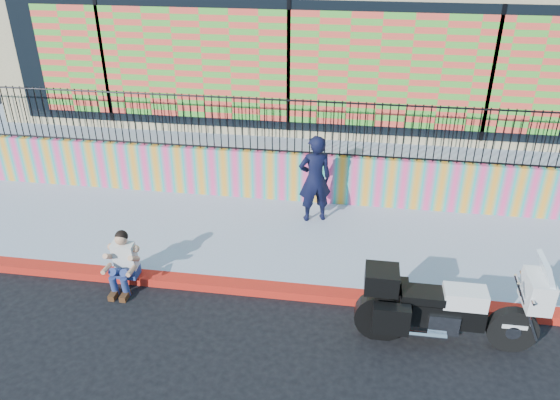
# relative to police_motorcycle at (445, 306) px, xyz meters

# --- Properties ---
(ground) EXTENTS (90.00, 90.00, 0.00)m
(ground) POSITION_rel_police_motorcycle_xyz_m (-3.02, 0.80, -0.69)
(ground) COLOR black
(ground) RESTS_ON ground
(red_curb) EXTENTS (16.00, 0.30, 0.15)m
(red_curb) POSITION_rel_police_motorcycle_xyz_m (-3.02, 0.80, -0.61)
(red_curb) COLOR #9D0B14
(red_curb) RESTS_ON ground
(sidewalk) EXTENTS (16.00, 3.00, 0.15)m
(sidewalk) POSITION_rel_police_motorcycle_xyz_m (-3.02, 2.45, -0.61)
(sidewalk) COLOR #9098AD
(sidewalk) RESTS_ON ground
(mural_wall) EXTENTS (16.00, 0.20, 1.10)m
(mural_wall) POSITION_rel_police_motorcycle_xyz_m (-3.02, 4.05, 0.01)
(mural_wall) COLOR #F23F82
(mural_wall) RESTS_ON sidewalk
(metal_fence) EXTENTS (15.80, 0.04, 1.20)m
(metal_fence) POSITION_rel_police_motorcycle_xyz_m (-3.02, 4.05, 1.16)
(metal_fence) COLOR black
(metal_fence) RESTS_ON mural_wall
(elevated_platform) EXTENTS (16.00, 10.00, 1.25)m
(elevated_platform) POSITION_rel_police_motorcycle_xyz_m (-3.02, 9.15, -0.06)
(elevated_platform) COLOR #9098AD
(elevated_platform) RESTS_ON ground
(storefront_building) EXTENTS (14.00, 8.06, 4.00)m
(storefront_building) POSITION_rel_police_motorcycle_xyz_m (-3.02, 8.93, 2.56)
(storefront_building) COLOR tan
(storefront_building) RESTS_ON elevated_platform
(police_motorcycle) EXTENTS (2.63, 0.87, 1.64)m
(police_motorcycle) POSITION_rel_police_motorcycle_xyz_m (0.00, 0.00, 0.00)
(police_motorcycle) COLOR black
(police_motorcycle) RESTS_ON ground
(police_officer) EXTENTS (0.78, 0.64, 1.84)m
(police_officer) POSITION_rel_police_motorcycle_xyz_m (-2.24, 3.22, 0.38)
(police_officer) COLOR black
(police_officer) RESTS_ON sidewalk
(seated_man) EXTENTS (0.54, 0.71, 1.06)m
(seated_man) POSITION_rel_police_motorcycle_xyz_m (-5.25, 0.54, -0.24)
(seated_man) COLOR navy
(seated_man) RESTS_ON ground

